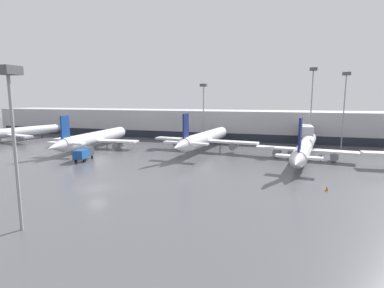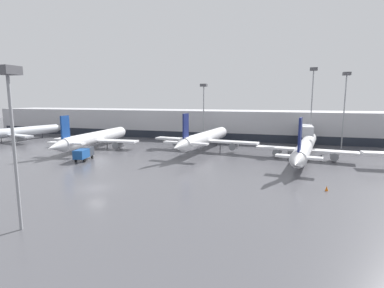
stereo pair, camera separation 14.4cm
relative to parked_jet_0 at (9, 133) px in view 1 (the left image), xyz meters
The scene contains 12 objects.
ground_plane 62.33m from the parked_jet_0, 31.68° to the right, with size 320.00×320.00×0.00m, color #4C4C51.
terminal_building 60.65m from the parked_jet_0, 28.82° to the left, with size 160.00×28.56×9.00m.
parked_jet_0 is the anchor object (origin of this frame).
parked_jet_1 31.30m from the parked_jet_0, ahead, with size 23.60×35.84×9.11m.
parked_jet_3 83.05m from the parked_jet_0, ahead, with size 20.64×38.54×9.66m.
parked_jet_4 59.98m from the parked_jet_0, ahead, with size 26.55×34.24×9.77m.
service_truck_1 42.11m from the parked_jet_0, 23.06° to the right, with size 3.14×6.08×2.53m.
traffic_cone_0 88.14m from the parked_jet_0, 15.88° to the right, with size 0.42×0.42×0.71m.
apron_light_mast_2 59.13m from the parked_jet_0, 15.83° to the left, with size 1.80×1.80×17.05m.
apron_light_mast_3 87.94m from the parked_jet_0, 11.34° to the left, with size 1.80×1.80×20.85m.
apron_light_mast_4 72.39m from the parked_jet_0, 40.80° to the right, with size 1.80×1.80×15.80m.
apron_light_mast_5 95.35m from the parked_jet_0, 10.20° to the left, with size 1.80×1.80×19.47m.
Camera 1 is at (25.65, -35.86, 12.82)m, focal length 28.00 mm.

